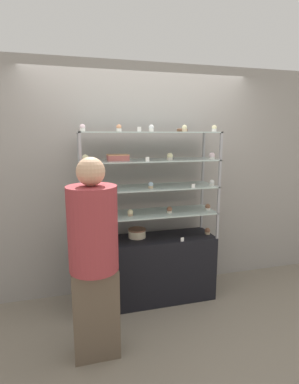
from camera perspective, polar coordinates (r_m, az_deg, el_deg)
The scene contains 33 objects.
ground_plane at distance 3.59m, azimuth 0.00°, elevation -19.66°, with size 20.00×20.00×0.00m, color gray.
back_wall at distance 3.47m, azimuth -1.56°, elevation 2.22°, with size 8.00×0.05×2.60m.
display_base at distance 3.42m, azimuth 0.00°, elevation -14.46°, with size 1.43×0.43×0.72m.
display_riser_lower at distance 3.20m, azimuth 0.00°, elevation -4.28°, with size 1.43×0.43×0.28m.
display_riser_middle at distance 3.14m, azimuth 0.00°, elevation 0.71°, with size 1.43×0.43×0.28m.
display_riser_upper at distance 3.10m, azimuth 0.00°, elevation 5.86°, with size 1.43×0.43×0.28m.
display_riser_top at distance 3.09m, azimuth 0.00°, elevation 11.10°, with size 1.43×0.43×0.28m.
layer_cake_centerpiece at distance 3.29m, azimuth -2.39°, elevation -7.82°, with size 0.19×0.19×0.10m.
sheet_cake_frosted at distance 3.05m, azimuth -6.04°, elevation 6.60°, with size 0.21×0.16×0.06m.
cupcake_0 at distance 3.07m, azimuth -11.66°, elevation -9.75°, with size 0.06×0.06×0.07m.
cupcake_1 at distance 3.46m, azimuth 10.99°, elevation -7.32°, with size 0.06×0.06×0.07m.
price_tag_0 at distance 3.19m, azimuth 6.27°, elevation -8.98°, with size 0.04×0.00×0.04m.
cupcake_2 at distance 2.97m, azimuth -11.43°, elevation -4.73°, with size 0.06×0.06×0.07m.
cupcake_3 at distance 3.08m, azimuth -3.67°, elevation -3.97°, with size 0.06×0.06×0.07m.
cupcake_4 at distance 3.20m, azimuth 3.82°, elevation -3.40°, with size 0.06×0.06×0.07m.
cupcake_5 at distance 3.38m, azimuth 11.03°, elevation -2.83°, with size 0.06×0.06×0.07m.
price_tag_1 at distance 2.92m, azimuth -8.40°, elevation -5.13°, with size 0.04×0.00×0.04m.
cupcake_6 at distance 2.98m, azimuth -12.10°, elevation 0.85°, with size 0.05×0.05×0.06m.
cupcake_7 at distance 3.05m, azimuth 0.25°, elevation 1.32°, with size 0.05×0.05×0.06m.
cupcake_8 at distance 3.26m, azimuth 11.81°, elevation 1.72°, with size 0.05×0.05×0.06m.
price_tag_2 at distance 3.09m, azimuth 8.35°, elevation 1.16°, with size 0.04×0.00×0.04m.
cupcake_9 at distance 2.93m, azimuth -12.10°, elevation 6.29°, with size 0.06×0.06×0.07m.
cupcake_10 at distance 3.12m, azimuth 3.89°, elevation 6.77°, with size 0.06×0.06×0.07m.
cupcake_11 at distance 3.24m, azimuth 11.80°, elevation 6.73°, with size 0.06×0.06×0.07m.
price_tag_3 at distance 2.89m, azimuth -0.39°, elevation 6.27°, with size 0.04×0.00×0.04m.
cupcake_12 at distance 2.87m, azimuth -12.64°, elevation 11.86°, with size 0.05×0.05×0.07m.
cupcake_13 at distance 2.95m, azimuth -5.84°, elevation 12.03°, with size 0.05×0.05×0.07m.
cupcake_14 at distance 3.00m, azimuth 0.36°, elevation 12.07°, with size 0.05×0.05×0.07m.
cupcake_15 at distance 3.11m, azimuth 6.68°, elevation 11.96°, with size 0.05×0.05×0.07m.
cupcake_16 at distance 3.22m, azimuth 12.22°, elevation 11.75°, with size 0.05×0.05×0.07m.
price_tag_4 at distance 2.86m, azimuth -1.96°, elevation 11.88°, with size 0.04×0.00×0.04m.
donut_glazed at distance 3.22m, azimuth 6.25°, elevation 11.64°, with size 0.12×0.12×0.03m.
customer_figure at distance 2.45m, azimuth -10.56°, elevation -11.77°, with size 0.39×0.39×1.66m.
Camera 1 is at (-0.82, -2.98, 1.83)m, focal length 28.00 mm.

